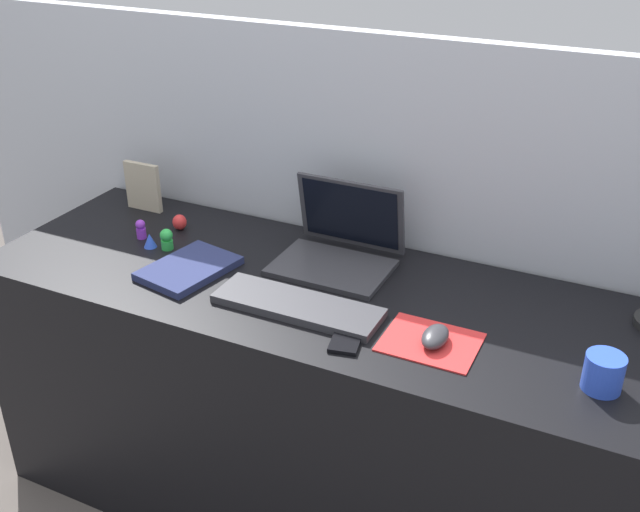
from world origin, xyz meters
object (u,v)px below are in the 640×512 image
(notebook_pad, at_px, (189,268))
(cell_phone, at_px, (348,337))
(picture_frame, at_px, (143,187))
(toy_figurine_blue, at_px, (151,240))
(toy_figurine_green, at_px, (167,239))
(toy_figurine_red, at_px, (180,222))
(mouse, at_px, (435,337))
(laptop, at_px, (340,243))
(coffee_mug, at_px, (603,373))
(toy_figurine_purple, at_px, (141,229))
(keyboard, at_px, (298,306))

(notebook_pad, bearing_deg, cell_phone, -1.31)
(picture_frame, distance_m, toy_figurine_blue, 0.27)
(toy_figurine_blue, xyz_separation_m, toy_figurine_green, (0.05, 0.01, 0.01))
(toy_figurine_blue, xyz_separation_m, toy_figurine_red, (0.01, 0.13, 0.00))
(notebook_pad, distance_m, picture_frame, 0.45)
(notebook_pad, height_order, toy_figurine_blue, toy_figurine_blue)
(mouse, xyz_separation_m, toy_figurine_green, (-0.81, 0.13, 0.01))
(toy_figurine_blue, distance_m, toy_figurine_green, 0.05)
(laptop, relative_size, coffee_mug, 3.76)
(laptop, relative_size, cell_phone, 2.34)
(toy_figurine_red, bearing_deg, mouse, -16.10)
(notebook_pad, relative_size, toy_figurine_green, 4.04)
(mouse, relative_size, notebook_pad, 0.40)
(toy_figurine_purple, bearing_deg, coffee_mug, -6.97)
(notebook_pad, relative_size, coffee_mug, 3.01)
(mouse, height_order, toy_figurine_red, toy_figurine_red)
(coffee_mug, height_order, toy_figurine_red, coffee_mug)
(laptop, height_order, coffee_mug, laptop)
(toy_figurine_red, distance_m, toy_figurine_purple, 0.11)
(cell_phone, distance_m, coffee_mug, 0.54)
(toy_figurine_red, bearing_deg, toy_figurine_purple, -124.18)
(cell_phone, bearing_deg, mouse, 7.86)
(picture_frame, relative_size, toy_figurine_blue, 3.72)
(toy_figurine_purple, bearing_deg, notebook_pad, -24.56)
(cell_phone, distance_m, toy_figurine_blue, 0.70)
(cell_phone, bearing_deg, toy_figurine_green, 151.69)
(coffee_mug, bearing_deg, toy_figurine_purple, 173.03)
(coffee_mug, relative_size, toy_figurine_blue, 1.98)
(keyboard, height_order, coffee_mug, coffee_mug)
(laptop, xyz_separation_m, cell_phone, (0.17, -0.33, -0.05))
(picture_frame, distance_m, toy_figurine_green, 0.30)
(toy_figurine_purple, bearing_deg, mouse, -9.35)
(coffee_mug, relative_size, toy_figurine_red, 1.76)
(picture_frame, xyz_separation_m, toy_figurine_green, (0.22, -0.19, -0.04))
(mouse, distance_m, picture_frame, 1.08)
(toy_figurine_blue, relative_size, toy_figurine_purple, 0.72)
(picture_frame, height_order, toy_figurine_green, picture_frame)
(keyboard, distance_m, toy_figurine_red, 0.57)
(toy_figurine_red, distance_m, toy_figurine_green, 0.13)
(picture_frame, xyz_separation_m, coffee_mug, (1.38, -0.32, -0.04))
(cell_phone, bearing_deg, laptop, 105.62)
(coffee_mug, height_order, toy_figurine_blue, coffee_mug)
(picture_frame, distance_m, toy_figurine_red, 0.20)
(laptop, relative_size, mouse, 3.12)
(laptop, height_order, mouse, laptop)
(laptop, relative_size, toy_figurine_red, 6.61)
(cell_phone, xyz_separation_m, toy_figurine_purple, (-0.73, 0.21, 0.02))
(keyboard, bearing_deg, coffee_mug, -0.39)
(picture_frame, bearing_deg, keyboard, -24.65)
(laptop, xyz_separation_m, coffee_mug, (0.70, -0.27, -0.02))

